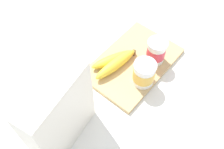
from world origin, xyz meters
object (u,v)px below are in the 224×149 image
(cereal_box, at_px, (60,115))
(yogurt_cup_front, at_px, (156,51))
(banana_bunch, at_px, (115,62))
(cutting_board, at_px, (133,63))
(yogurt_cup_back, at_px, (144,73))

(cereal_box, height_order, yogurt_cup_front, cereal_box)
(cereal_box, xyz_separation_m, banana_bunch, (-0.28, -0.05, -0.10))
(cereal_box, bearing_deg, cutting_board, 171.27)
(yogurt_cup_back, relative_size, banana_bunch, 0.49)
(yogurt_cup_back, bearing_deg, cutting_board, -121.42)
(cutting_board, bearing_deg, yogurt_cup_front, 136.82)
(banana_bunch, bearing_deg, cutting_board, 142.96)
(yogurt_cup_front, xyz_separation_m, yogurt_cup_back, (0.10, 0.02, -0.00))
(cutting_board, distance_m, cereal_box, 0.35)
(yogurt_cup_front, relative_size, yogurt_cup_back, 1.01)
(yogurt_cup_front, bearing_deg, yogurt_cup_back, 12.17)
(yogurt_cup_back, distance_m, banana_bunch, 0.12)
(cutting_board, relative_size, cereal_box, 1.27)
(cutting_board, bearing_deg, yogurt_cup_back, 58.58)
(cutting_board, relative_size, yogurt_cup_front, 3.67)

